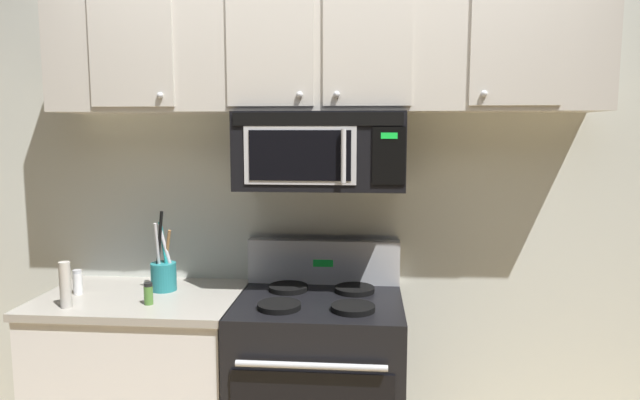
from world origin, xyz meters
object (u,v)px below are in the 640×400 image
(stove_range, at_px, (319,389))
(utensil_crock_teal, at_px, (164,272))
(over_range_microwave, at_px, (321,150))
(pepper_mill, at_px, (65,285))
(salt_shaker, at_px, (78,282))
(spice_jar, at_px, (148,294))

(stove_range, bearing_deg, utensil_crock_teal, 173.55)
(over_range_microwave, distance_m, pepper_mill, 1.27)
(pepper_mill, bearing_deg, over_range_microwave, 16.47)
(stove_range, height_order, pepper_mill, stove_range)
(salt_shaker, xyz_separation_m, pepper_mill, (0.05, -0.19, 0.04))
(pepper_mill, xyz_separation_m, spice_jar, (0.34, 0.07, -0.05))
(stove_range, distance_m, pepper_mill, 1.23)
(stove_range, bearing_deg, salt_shaker, -179.35)
(stove_range, bearing_deg, pepper_mill, -169.33)
(stove_range, relative_size, pepper_mill, 5.54)
(over_range_microwave, distance_m, utensil_crock_teal, 0.96)
(pepper_mill, relative_size, spice_jar, 2.05)
(spice_jar, bearing_deg, salt_shaker, 162.67)
(salt_shaker, xyz_separation_m, spice_jar, (0.39, -0.12, -0.01))
(utensil_crock_teal, height_order, spice_jar, utensil_crock_teal)
(pepper_mill, bearing_deg, utensil_crock_teal, 41.30)
(utensil_crock_teal, bearing_deg, spice_jar, -87.08)
(stove_range, xyz_separation_m, utensil_crock_teal, (-0.76, 0.09, 0.52))
(salt_shaker, bearing_deg, utensil_crock_teal, 14.53)
(over_range_microwave, relative_size, spice_jar, 7.72)
(spice_jar, bearing_deg, pepper_mill, -168.39)
(utensil_crock_teal, bearing_deg, salt_shaker, -165.47)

